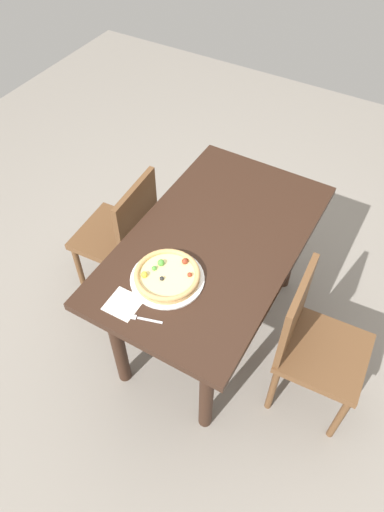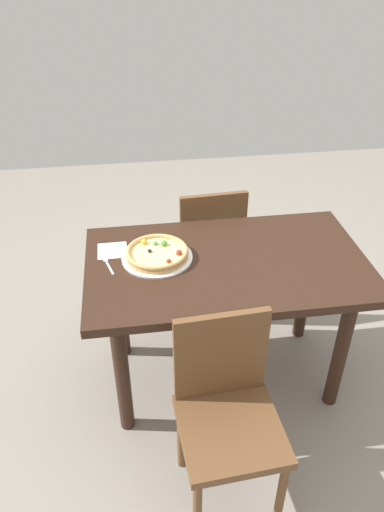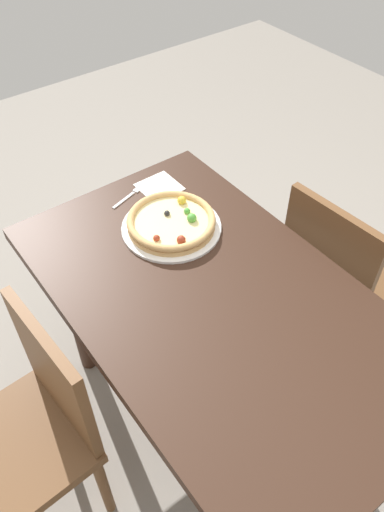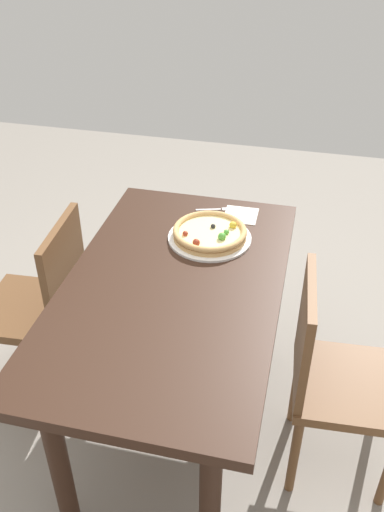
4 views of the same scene
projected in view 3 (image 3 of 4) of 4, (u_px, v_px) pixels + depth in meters
The scene contains 8 objects.
ground_plane at pixel (209, 419), 2.02m from camera, with size 6.00×6.00×0.00m, color gray.
dining_table at pixel (214, 321), 1.55m from camera, with size 1.32×0.78×0.77m.
chair_near at pixel (31, 430), 1.49m from camera, with size 0.42×0.42×0.87m.
chair_far at pixel (338, 276), 1.92m from camera, with size 0.42×0.42×0.87m.
plate at pixel (171, 227), 1.68m from camera, with size 0.33×0.33×0.01m, color white.
pizza at pixel (172, 222), 1.66m from camera, with size 0.30×0.30×0.05m.
fork at pixel (132, 194), 1.80m from camera, with size 0.06×0.16×0.00m.
napkin at pixel (159, 187), 1.84m from camera, with size 0.14×0.14×0.00m, color white.
Camera 3 is at (0.71, -0.62, 1.91)m, focal length 35.11 mm.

